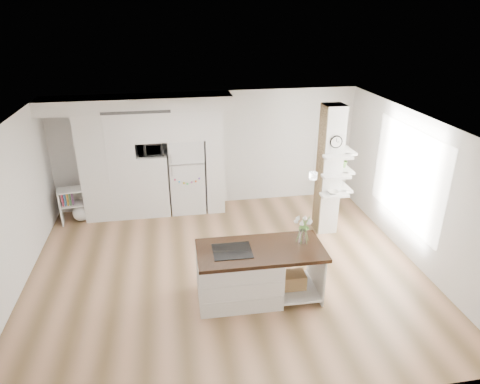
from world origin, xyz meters
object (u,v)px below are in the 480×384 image
object	(u,v)px
kitchen_island	(246,273)
bookshelf	(78,207)
refrigerator	(187,175)
floor_plant_a	(305,226)

from	to	relation	value
kitchen_island	bookshelf	distance (m)	4.61
refrigerator	bookshelf	distance (m)	2.51
refrigerator	floor_plant_a	xyz separation A→B (m)	(2.31, -1.70, -0.64)
kitchen_island	floor_plant_a	bearing A→B (deg)	49.76
refrigerator	floor_plant_a	bearing A→B (deg)	-36.39
kitchen_island	floor_plant_a	size ratio (longest dim) A/B	4.26
bookshelf	floor_plant_a	xyz separation A→B (m)	(4.75, -1.52, -0.10)
floor_plant_a	bookshelf	bearing A→B (deg)	162.22
bookshelf	floor_plant_a	size ratio (longest dim) A/B	1.64
refrigerator	kitchen_island	size ratio (longest dim) A/B	0.86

